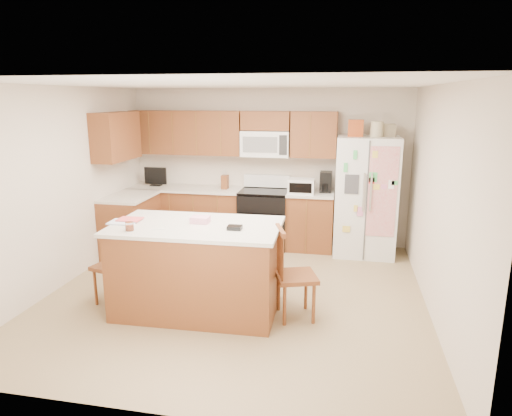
% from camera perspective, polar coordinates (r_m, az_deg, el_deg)
% --- Properties ---
extents(ground, '(4.50, 4.50, 0.00)m').
position_cam_1_polar(ground, '(5.72, -2.50, -10.69)').
color(ground, '#8B795A').
rests_on(ground, ground).
extents(room_shell, '(4.60, 4.60, 2.52)m').
position_cam_1_polar(room_shell, '(5.29, -2.66, 3.66)').
color(room_shell, beige).
rests_on(room_shell, ground).
extents(cabinetry, '(3.36, 1.56, 2.15)m').
position_cam_1_polar(cabinetry, '(7.35, -6.72, 2.24)').
color(cabinetry, brown).
rests_on(cabinetry, ground).
extents(stove, '(0.76, 0.65, 1.13)m').
position_cam_1_polar(stove, '(7.35, 1.03, -1.19)').
color(stove, black).
rests_on(stove, ground).
extents(refrigerator, '(0.90, 0.79, 2.04)m').
position_cam_1_polar(refrigerator, '(7.09, 13.56, 1.58)').
color(refrigerator, white).
rests_on(refrigerator, ground).
extents(island, '(1.90, 1.11, 1.10)m').
position_cam_1_polar(island, '(5.18, -7.33, -7.39)').
color(island, brown).
rests_on(island, ground).
extents(windsor_chair_left, '(0.49, 0.50, 0.97)m').
position_cam_1_polar(windsor_chair_left, '(5.59, -17.12, -6.86)').
color(windsor_chair_left, brown).
rests_on(windsor_chair_left, ground).
extents(windsor_chair_back, '(0.41, 0.39, 0.91)m').
position_cam_1_polar(windsor_chair_back, '(5.79, -6.38, -5.88)').
color(windsor_chair_back, brown).
rests_on(windsor_chair_back, ground).
extents(windsor_chair_right, '(0.54, 0.55, 1.02)m').
position_cam_1_polar(windsor_chair_right, '(5.00, 4.73, -8.42)').
color(windsor_chair_right, brown).
rests_on(windsor_chair_right, ground).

